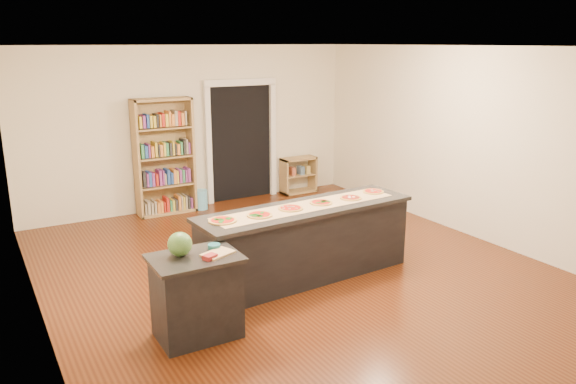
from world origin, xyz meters
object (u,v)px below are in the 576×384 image
kitchen_island (306,242)px  waste_bin (201,200)px  watermelon (180,244)px  low_shelf (298,175)px  bookshelf (164,157)px  side_counter (197,296)px

kitchen_island → waste_bin: size_ratio=8.20×
waste_bin → watermelon: 4.48m
waste_bin → watermelon: bearing=-113.8°
kitchen_island → waste_bin: bearing=87.1°
waste_bin → watermelon: watermelon is taller
kitchen_island → low_shelf: size_ratio=4.04×
bookshelf → waste_bin: bookshelf is taller
side_counter → bookshelf: bearing=76.0°
kitchen_island → waste_bin: kitchen_island is taller
bookshelf → low_shelf: (2.66, 0.03, -0.63)m
kitchen_island → waste_bin: (-0.03, 3.44, -0.29)m
low_shelf → watermelon: 5.69m
kitchen_island → bookshelf: size_ratio=1.43×
side_counter → bookshelf: bookshelf is taller
low_shelf → waste_bin: size_ratio=2.03×
low_shelf → watermelon: size_ratio=2.91×
kitchen_island → bookshelf: (-0.62, 3.53, 0.52)m
kitchen_island → bookshelf: 3.62m
side_counter → watermelon: bearing=142.5°
kitchen_island → watermelon: 1.97m
bookshelf → kitchen_island: bearing=-80.1°
side_counter → waste_bin: side_counter is taller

